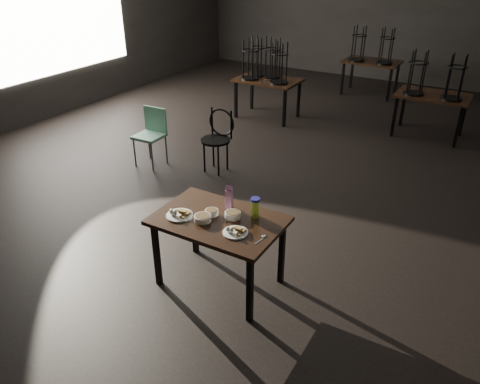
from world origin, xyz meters
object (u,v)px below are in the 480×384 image
Objects in this scene: water_bottle at (255,207)px; bentwood_chair at (218,135)px; main_table at (219,226)px; juice_carton at (229,198)px; school_chair at (152,131)px.

water_bottle is 2.71m from bentwood_chair.
bentwood_chair is at bearing 122.88° from main_table.
water_bottle is (0.30, -0.02, -0.01)m from juice_carton.
school_chair is (-2.45, 1.95, -0.15)m from main_table.
school_chair is at bearing 144.65° from juice_carton.
school_chair is (-2.73, 1.74, -0.33)m from water_bottle.
water_bottle is at bearing -51.50° from bentwood_chair.
main_table is 3.13m from school_chair.
water_bottle is 0.23× the size of school_chair.
water_bottle is 0.22× the size of bentwood_chair.
juice_carton reaches higher than bentwood_chair.
main_table is 0.30m from juice_carton.
bentwood_chair is (-1.74, 2.06, -0.31)m from water_bottle.
bentwood_chair is at bearing 16.30° from school_chair.
water_bottle reaches higher than school_chair.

